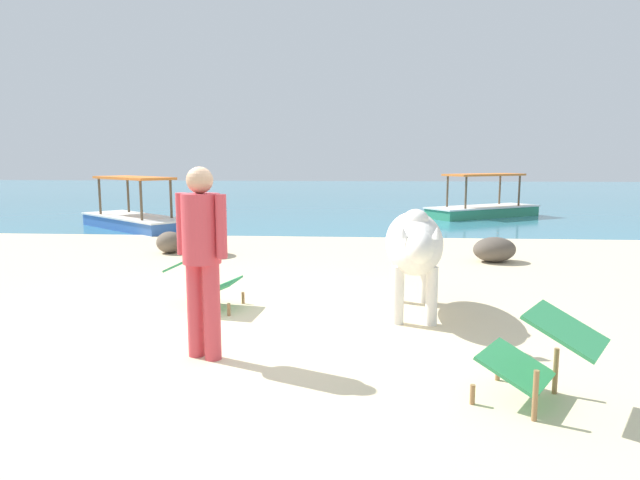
{
  "coord_description": "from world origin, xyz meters",
  "views": [
    {
      "loc": [
        1.12,
        -5.0,
        1.71
      ],
      "look_at": [
        0.51,
        3.0,
        0.55
      ],
      "focal_mm": 31.07,
      "sensor_mm": 36.0,
      "label": 1
    }
  ],
  "objects_px": {
    "deck_chair_far": "(205,275)",
    "person_standing": "(202,248)",
    "boat_blue": "(135,218)",
    "deck_chair_near": "(540,351)",
    "cow": "(414,244)",
    "boat_green": "(483,208)"
  },
  "relations": [
    {
      "from": "deck_chair_near",
      "to": "person_standing",
      "type": "height_order",
      "value": "person_standing"
    },
    {
      "from": "deck_chair_near",
      "to": "boat_blue",
      "type": "relative_size",
      "value": 0.26
    },
    {
      "from": "deck_chair_far",
      "to": "person_standing",
      "type": "relative_size",
      "value": 0.5
    },
    {
      "from": "deck_chair_near",
      "to": "boat_blue",
      "type": "xyz_separation_m",
      "value": [
        -6.86,
        9.58,
        -0.13
      ]
    },
    {
      "from": "person_standing",
      "to": "boat_blue",
      "type": "distance_m",
      "value": 9.87
    },
    {
      "from": "boat_blue",
      "to": "boat_green",
      "type": "distance_m",
      "value": 9.95
    },
    {
      "from": "deck_chair_near",
      "to": "boat_green",
      "type": "bearing_deg",
      "value": -68.43
    },
    {
      "from": "deck_chair_far",
      "to": "boat_green",
      "type": "relative_size",
      "value": 0.22
    },
    {
      "from": "cow",
      "to": "boat_green",
      "type": "xyz_separation_m",
      "value": [
        3.06,
        10.98,
        -0.52
      ]
    },
    {
      "from": "deck_chair_near",
      "to": "person_standing",
      "type": "xyz_separation_m",
      "value": [
        -2.55,
        0.73,
        0.56
      ]
    },
    {
      "from": "person_standing",
      "to": "boat_blue",
      "type": "bearing_deg",
      "value": 49.77
    },
    {
      "from": "deck_chair_far",
      "to": "boat_blue",
      "type": "height_order",
      "value": "boat_blue"
    },
    {
      "from": "deck_chair_far",
      "to": "person_standing",
      "type": "xyz_separation_m",
      "value": [
        0.44,
        -1.55,
        0.56
      ]
    },
    {
      "from": "boat_blue",
      "to": "boat_green",
      "type": "xyz_separation_m",
      "value": [
        9.27,
        3.63,
        0.0
      ]
    },
    {
      "from": "cow",
      "to": "boat_blue",
      "type": "bearing_deg",
      "value": -137.39
    },
    {
      "from": "cow",
      "to": "person_standing",
      "type": "height_order",
      "value": "person_standing"
    },
    {
      "from": "cow",
      "to": "boat_blue",
      "type": "relative_size",
      "value": 0.58
    },
    {
      "from": "cow",
      "to": "boat_green",
      "type": "distance_m",
      "value": 11.41
    },
    {
      "from": "deck_chair_near",
      "to": "boat_green",
      "type": "relative_size",
      "value": 0.25
    },
    {
      "from": "cow",
      "to": "deck_chair_near",
      "type": "bearing_deg",
      "value": 18.85
    },
    {
      "from": "deck_chair_near",
      "to": "boat_blue",
      "type": "height_order",
      "value": "boat_blue"
    },
    {
      "from": "deck_chair_far",
      "to": "person_standing",
      "type": "bearing_deg",
      "value": -69.36
    }
  ]
}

